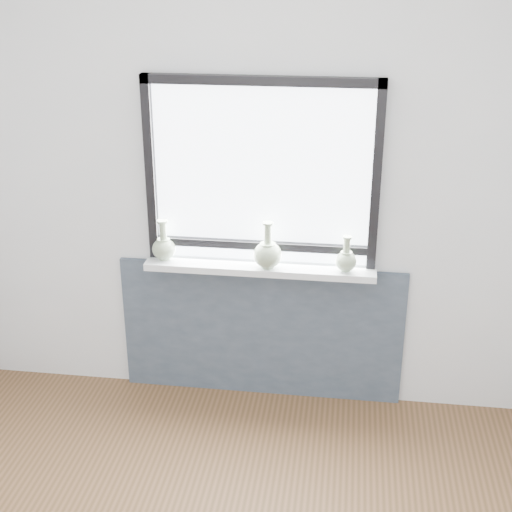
# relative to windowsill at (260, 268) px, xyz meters

# --- Properties ---
(back_wall) EXTENTS (3.60, 0.02, 2.60)m
(back_wall) POSITION_rel_windowsill_xyz_m (0.00, 0.10, 0.42)
(back_wall) COLOR silver
(back_wall) RESTS_ON ground
(apron_panel) EXTENTS (1.70, 0.03, 0.86)m
(apron_panel) POSITION_rel_windowsill_xyz_m (0.00, 0.07, -0.45)
(apron_panel) COLOR #445061
(apron_panel) RESTS_ON ground
(windowsill) EXTENTS (1.32, 0.18, 0.04)m
(windowsill) POSITION_rel_windowsill_xyz_m (0.00, 0.00, 0.00)
(windowsill) COLOR white
(windowsill) RESTS_ON apron_panel
(window) EXTENTS (1.30, 0.06, 1.05)m
(window) POSITION_rel_windowsill_xyz_m (0.00, 0.06, 0.56)
(window) COLOR black
(window) RESTS_ON windowsill
(vase_a) EXTENTS (0.14, 0.14, 0.24)m
(vase_a) POSITION_rel_windowsill_xyz_m (-0.56, 0.01, 0.10)
(vase_a) COLOR #9AB28C
(vase_a) RESTS_ON windowsill
(vase_b) EXTENTS (0.16, 0.16, 0.27)m
(vase_b) POSITION_rel_windowsill_xyz_m (0.05, -0.03, 0.10)
(vase_b) COLOR #9AB28C
(vase_b) RESTS_ON windowsill
(vase_c) EXTENTS (0.12, 0.12, 0.20)m
(vase_c) POSITION_rel_windowsill_xyz_m (0.49, -0.02, 0.09)
(vase_c) COLOR #9AB28C
(vase_c) RESTS_ON windowsill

